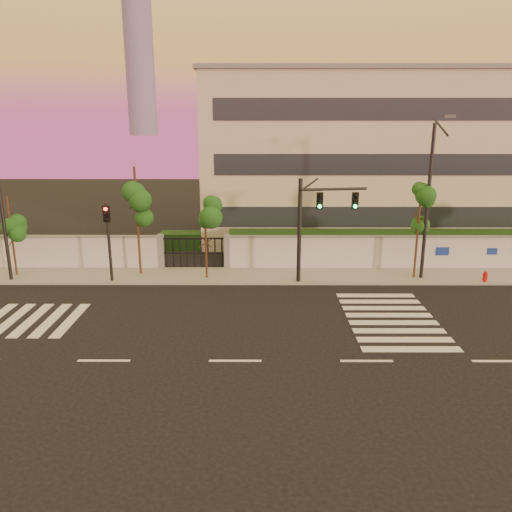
# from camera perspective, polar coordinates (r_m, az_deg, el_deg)

# --- Properties ---
(ground) EXTENTS (120.00, 120.00, 0.00)m
(ground) POSITION_cam_1_polar(r_m,az_deg,el_deg) (19.38, -2.39, -11.90)
(ground) COLOR black
(ground) RESTS_ON ground
(sidewalk) EXTENTS (60.00, 3.00, 0.15)m
(sidewalk) POSITION_cam_1_polar(r_m,az_deg,el_deg) (29.09, -1.51, -2.26)
(sidewalk) COLOR gray
(sidewalk) RESTS_ON ground
(perimeter_wall) EXTENTS (60.00, 0.36, 2.20)m
(perimeter_wall) POSITION_cam_1_polar(r_m,az_deg,el_deg) (30.25, -1.25, 0.40)
(perimeter_wall) COLOR #B2B5BA
(perimeter_wall) RESTS_ON ground
(hedge_row) EXTENTS (41.00, 4.25, 1.80)m
(hedge_row) POSITION_cam_1_polar(r_m,az_deg,el_deg) (32.95, 0.71, 1.20)
(hedge_row) COLOR black
(hedge_row) RESTS_ON ground
(institutional_building) EXTENTS (24.40, 12.40, 12.25)m
(institutional_building) POSITION_cam_1_polar(r_m,az_deg,el_deg) (40.14, 12.11, 11.13)
(institutional_building) COLOR beige
(institutional_building) RESTS_ON ground
(distant_skyscraper) EXTENTS (16.00, 16.00, 118.00)m
(distant_skyscraper) POSITION_cam_1_polar(r_m,az_deg,el_deg) (309.02, -13.42, 24.86)
(distant_skyscraper) COLOR slate
(distant_skyscraper) RESTS_ON ground
(road_markings) EXTENTS (57.00, 7.62, 0.02)m
(road_markings) POSITION_cam_1_polar(r_m,az_deg,el_deg) (22.90, -5.98, -7.51)
(road_markings) COLOR silver
(road_markings) RESTS_ON ground
(street_tree_b) EXTENTS (1.46, 1.16, 4.74)m
(street_tree_b) POSITION_cam_1_polar(r_m,az_deg,el_deg) (31.47, -26.30, 3.91)
(street_tree_b) COLOR #382314
(street_tree_b) RESTS_ON ground
(street_tree_c) EXTENTS (1.65, 1.31, 6.36)m
(street_tree_c) POSITION_cam_1_polar(r_m,az_deg,el_deg) (29.05, -13.50, 6.62)
(street_tree_c) COLOR #382314
(street_tree_c) RESTS_ON ground
(street_tree_d) EXTENTS (1.57, 1.25, 4.68)m
(street_tree_d) POSITION_cam_1_polar(r_m,az_deg,el_deg) (27.84, -5.77, 4.03)
(street_tree_d) COLOR #382314
(street_tree_d) RESTS_ON ground
(street_tree_e) EXTENTS (1.58, 1.26, 5.53)m
(street_tree_e) POSITION_cam_1_polar(r_m,az_deg,el_deg) (29.11, 18.23, 5.07)
(street_tree_e) COLOR #382314
(street_tree_e) RESTS_ON ground
(traffic_signal_main) EXTENTS (3.70, 0.68, 5.86)m
(traffic_signal_main) POSITION_cam_1_polar(r_m,az_deg,el_deg) (27.13, 6.58, 4.27)
(traffic_signal_main) COLOR black
(traffic_signal_main) RESTS_ON ground
(traffic_signal_secondary) EXTENTS (0.35, 0.34, 4.55)m
(traffic_signal_secondary) POSITION_cam_1_polar(r_m,az_deg,el_deg) (28.43, -16.54, 2.56)
(traffic_signal_secondary) COLOR black
(traffic_signal_secondary) RESTS_ON ground
(streetlight_east) EXTENTS (0.54, 2.19, 9.10)m
(streetlight_east) POSITION_cam_1_polar(r_m,az_deg,el_deg) (28.82, 19.22, 6.62)
(streetlight_east) COLOR black
(streetlight_east) RESTS_ON ground
(fire_hydrant) EXTENTS (0.30, 0.28, 0.76)m
(fire_hydrant) POSITION_cam_1_polar(r_m,az_deg,el_deg) (30.51, 24.70, -2.26)
(fire_hydrant) COLOR red
(fire_hydrant) RESTS_ON ground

